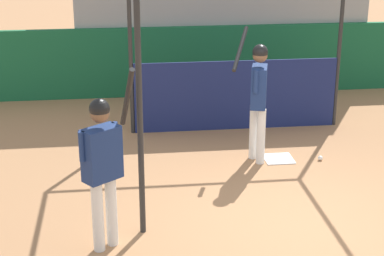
{
  "coord_description": "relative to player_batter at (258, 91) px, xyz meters",
  "views": [
    {
      "loc": [
        -2.19,
        -6.82,
        3.77
      ],
      "look_at": [
        -1.25,
        0.92,
        0.99
      ],
      "focal_mm": 60.0,
      "sensor_mm": 36.0,
      "label": 1
    }
  ],
  "objects": [
    {
      "name": "ground_plane",
      "position": [
        0.12,
        -2.1,
        -1.1
      ],
      "size": [
        60.0,
        60.0,
        0.0
      ],
      "primitive_type": "plane",
      "color": "#A8754C"
    },
    {
      "name": "home_plate",
      "position": [
        0.36,
        -0.01,
        -1.09
      ],
      "size": [
        0.44,
        0.44,
        0.02
      ],
      "color": "white",
      "rests_on": "ground"
    },
    {
      "name": "batting_cage",
      "position": [
        -0.05,
        0.81,
        0.12
      ],
      "size": [
        3.63,
        3.58,
        2.84
      ],
      "color": "#282828",
      "rests_on": "ground"
    },
    {
      "name": "player_waiting",
      "position": [
        -2.26,
        -2.35,
        -0.01
      ],
      "size": [
        0.65,
        0.72,
        2.12
      ],
      "rotation": [
        0.0,
        0.0,
        0.65
      ],
      "color": "white",
      "rests_on": "ground"
    },
    {
      "name": "baseball",
      "position": [
        0.98,
        -0.13,
        -1.06
      ],
      "size": [
        0.07,
        0.07,
        0.07
      ],
      "color": "white",
      "rests_on": "ground"
    },
    {
      "name": "outfield_wall",
      "position": [
        0.12,
        3.63,
        -0.4
      ],
      "size": [
        24.0,
        0.12,
        1.4
      ],
      "color": "#196038",
      "rests_on": "ground"
    },
    {
      "name": "player_batter",
      "position": [
        0.0,
        0.0,
        0.0
      ],
      "size": [
        0.58,
        0.93,
        1.96
      ],
      "rotation": [
        0.0,
        0.0,
        1.31
      ],
      "color": "white",
      "rests_on": "ground"
    }
  ]
}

